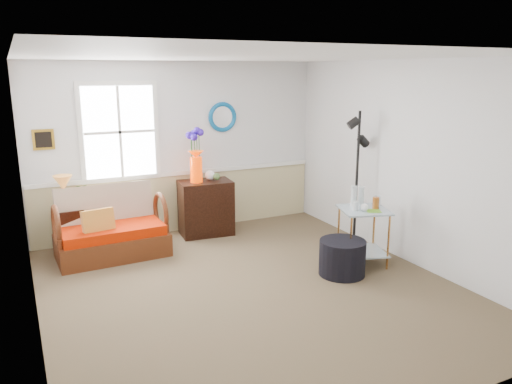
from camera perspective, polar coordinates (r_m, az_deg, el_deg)
name	(u,v)px	position (r m, az deg, el deg)	size (l,w,h in m)	color
floor	(251,289)	(5.88, -0.62, -11.00)	(4.50, 5.00, 0.01)	brown
ceiling	(250,56)	(5.34, -0.69, 15.23)	(4.50, 5.00, 0.01)	white
walls	(250,179)	(5.47, -0.66, 1.48)	(4.51, 5.01, 2.60)	silver
wainscot	(182,202)	(7.91, -8.41, -1.15)	(4.46, 0.02, 0.90)	tan
chair_rail	(182,173)	(7.80, -8.51, 2.18)	(4.46, 0.04, 0.06)	white
window	(120,132)	(7.47, -15.32, 6.63)	(1.14, 0.06, 1.44)	white
picture	(43,140)	(7.37, -23.13, 5.53)	(0.28, 0.03, 0.28)	#BF8D27
mirror	(222,117)	(7.92, -3.87, 8.55)	(0.47, 0.47, 0.07)	#097FB8
loveseat	(111,223)	(6.98, -16.24, -3.43)	(1.43, 0.81, 0.93)	brown
throw_pillow	(99,225)	(6.81, -17.54, -3.60)	(0.41, 0.10, 0.41)	#CE6101
lamp_stand	(70,231)	(7.34, -20.52, -4.18)	(0.36, 0.36, 0.63)	black
table_lamp	(64,192)	(7.22, -21.11, -0.02)	(0.25, 0.25, 0.46)	#B16C2B
potted_plant	(77,198)	(7.27, -19.76, -0.66)	(0.29, 0.32, 0.25)	#53793C
cabinet	(206,208)	(7.67, -5.75, -1.80)	(0.78, 0.50, 0.83)	black
flower_vase	(196,156)	(7.45, -6.89, 4.11)	(0.23, 0.23, 0.79)	#E33600
side_table	(363,236)	(6.62, 12.10, -4.99)	(0.58, 0.58, 0.74)	#C3843F
tabletop_items	(366,198)	(6.54, 12.49, -0.67)	(0.44, 0.44, 0.27)	silver
floor_lamp	(357,180)	(7.18, 11.44, 1.41)	(0.28, 0.28, 1.93)	black
ottoman	(342,258)	(6.28, 9.83, -7.39)	(0.57, 0.57, 0.44)	black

